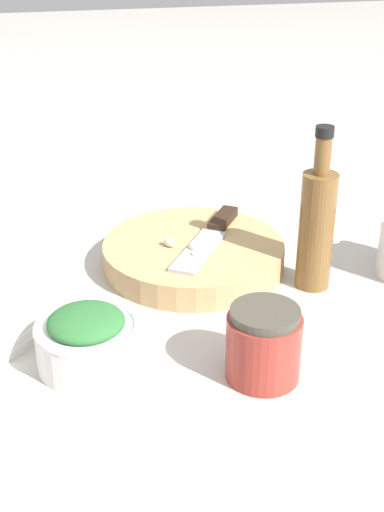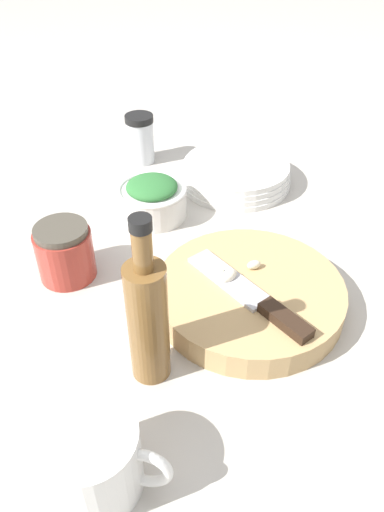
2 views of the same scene
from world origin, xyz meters
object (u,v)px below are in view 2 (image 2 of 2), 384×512
chef_knife (255,298)px  garlic_cloves (233,271)px  cutting_board (249,295)px  coffee_mug (93,459)px  oil_bottle (148,318)px  honey_jar (65,252)px  herb_bowl (152,198)px  spice_jar (140,138)px  plate_stack (236,174)px

chef_knife → garlic_cloves: 0.05m
cutting_board → garlic_cloves: 0.04m
chef_knife → coffee_mug: size_ratio=1.48×
coffee_mug → oil_bottle: (0.14, -0.00, 0.05)m
chef_knife → garlic_cloves: garlic_cloves is taller
honey_jar → garlic_cloves: bearing=-83.1°
cutting_board → herb_bowl: (0.16, 0.20, 0.01)m
chef_knife → herb_bowl: (0.19, 0.21, -0.01)m
garlic_cloves → honey_jar: 0.23m
cutting_board → garlic_cloves: (0.01, 0.03, 0.02)m
oil_bottle → spice_jar: bearing=23.2°
spice_jar → oil_bottle: size_ratio=0.43×
cutting_board → herb_bowl: 0.25m
spice_jar → coffee_mug: (-0.61, -0.20, -0.01)m
oil_bottle → honey_jar: bearing=54.6°
chef_knife → coffee_mug: 0.27m
herb_bowl → spice_jar: (0.17, 0.09, 0.01)m
cutting_board → spice_jar: bearing=40.8°
garlic_cloves → coffee_mug: (-0.29, 0.06, -0.00)m
garlic_cloves → honey_jar: honey_jar is taller
cutting_board → coffee_mug: 0.29m
herb_bowl → garlic_cloves: bearing=-131.1°
chef_knife → plate_stack: 0.34m
cutting_board → plate_stack: (0.30, 0.09, 0.00)m
garlic_cloves → spice_jar: size_ratio=0.67×
herb_bowl → plate_stack: bearing=-36.8°
spice_jar → honey_jar: size_ratio=1.14×
herb_bowl → oil_bottle: size_ratio=0.53×
garlic_cloves → plate_stack: size_ratio=0.31×
cutting_board → plate_stack: 0.31m
coffee_mug → garlic_cloves: bearing=-11.5°
chef_knife → spice_jar: (0.36, 0.30, 0.01)m
herb_bowl → coffee_mug: coffee_mug is taller
spice_jar → plate_stack: 0.20m
spice_jar → honey_jar: bearing=-175.3°
cutting_board → garlic_cloves: garlic_cloves is taller
chef_knife → honey_jar: size_ratio=2.22×
garlic_cloves → honey_jar: (-0.03, 0.23, -0.00)m
cutting_board → oil_bottle: (-0.14, 0.08, 0.07)m
spice_jar → plate_stack: bearing=-98.5°
coffee_mug → honey_jar: 0.31m
cutting_board → oil_bottle: size_ratio=1.15×
cutting_board → oil_bottle: 0.18m
herb_bowl → plate_stack: herb_bowl is taller
chef_knife → coffee_mug: coffee_mug is taller
coffee_mug → honey_jar: (0.26, 0.17, 0.00)m
garlic_cloves → herb_bowl: bearing=48.9°
cutting_board → spice_jar: size_ratio=2.66×
garlic_cloves → cutting_board: bearing=-114.7°
honey_jar → oil_bottle: bearing=-125.4°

